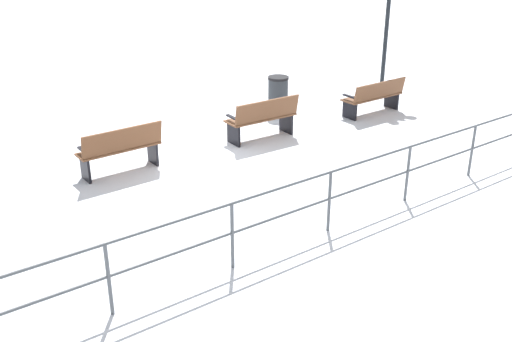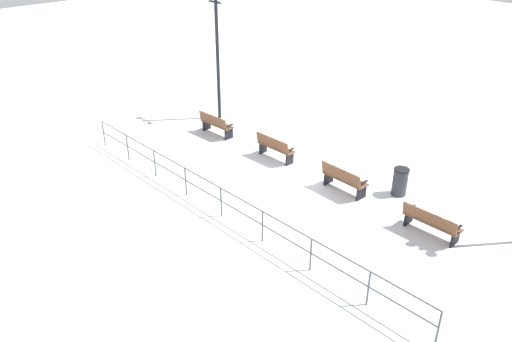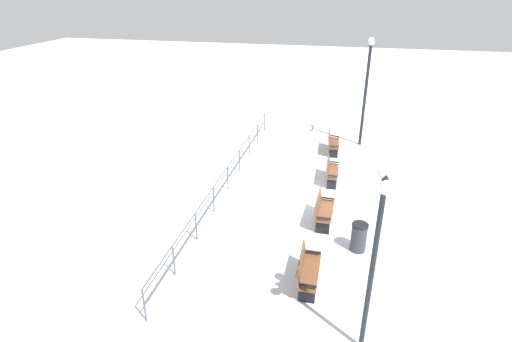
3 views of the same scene
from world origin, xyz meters
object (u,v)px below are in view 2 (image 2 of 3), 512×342
(bench_nearest, at_px, (431,222))
(bench_fourth, at_px, (216,124))
(trash_bin, at_px, (400,182))
(bench_second, at_px, (344,179))
(bench_third, at_px, (275,147))
(lamppost_middle, at_px, (217,43))

(bench_nearest, height_order, bench_fourth, bench_fourth)
(bench_fourth, bearing_deg, trash_bin, -83.08)
(bench_second, relative_size, bench_fourth, 1.01)
(bench_second, distance_m, trash_bin, 1.82)
(bench_nearest, xyz_separation_m, bench_fourth, (0.13, 9.79, 0.03))
(bench_third, xyz_separation_m, bench_fourth, (-0.13, 3.26, -0.02))
(bench_nearest, relative_size, lamppost_middle, 0.32)
(lamppost_middle, bearing_deg, bench_fourth, -134.39)
(lamppost_middle, height_order, trash_bin, lamppost_middle)
(bench_fourth, relative_size, lamppost_middle, 0.31)
(bench_fourth, bearing_deg, bench_third, -89.78)
(bench_second, height_order, lamppost_middle, lamppost_middle)
(bench_nearest, height_order, bench_second, bench_second)
(bench_fourth, bearing_deg, bench_second, -91.68)
(bench_second, xyz_separation_m, lamppost_middle, (1.29, 7.89, 2.82))
(bench_nearest, bearing_deg, lamppost_middle, 82.33)
(trash_bin, bearing_deg, lamppost_middle, 89.47)
(bench_second, distance_m, bench_fourth, 6.52)
(bench_nearest, bearing_deg, bench_third, 87.52)
(bench_third, height_order, trash_bin, same)
(bench_nearest, bearing_deg, trash_bin, 53.85)
(lamppost_middle, bearing_deg, bench_third, -104.59)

